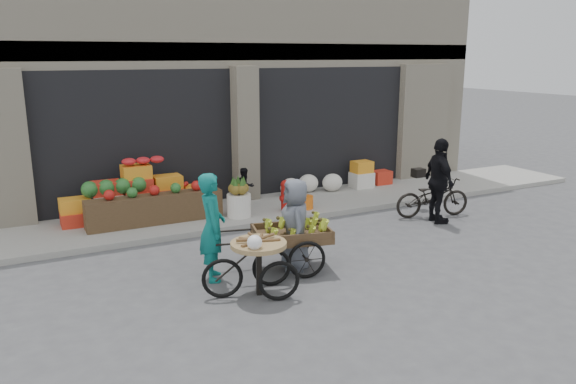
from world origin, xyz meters
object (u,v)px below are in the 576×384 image
orange_bucket (306,202)px  banana_cart (289,233)px  seated_person (245,188)px  tricycle_cart (258,259)px  vendor_grey (295,225)px  cyclist (439,181)px  pineapple_bin (239,205)px  vendor_woman (212,227)px  fire_hydrant (285,194)px  bicycle (432,197)px

orange_bucket → banana_cart: size_ratio=0.14×
seated_person → banana_cart: 3.63m
tricycle_cart → vendor_grey: size_ratio=0.93×
banana_cart → cyclist: cyclist is taller
orange_bucket → vendor_grey: size_ratio=0.20×
pineapple_bin → vendor_woman: vendor_woman is taller
cyclist → pineapple_bin: bearing=76.3°
fire_hydrant → vendor_grey: bearing=-113.7°
banana_cart → tricycle_cart: (-0.87, -0.70, -0.08)m
seated_person → vendor_grey: size_ratio=0.60×
orange_bucket → banana_cart: (-1.90, -2.86, 0.38)m
fire_hydrant → vendor_woman: size_ratio=0.41×
cyclist → vendor_woman: bearing=112.1°
orange_bucket → cyclist: cyclist is taller
seated_person → vendor_woman: vendor_woman is taller
banana_cart → bicycle: size_ratio=1.32×
vendor_woman → bicycle: (5.57, 1.19, -0.43)m
vendor_woman → bicycle: 5.71m
pineapple_bin → vendor_grey: vendor_grey is taller
banana_cart → seated_person: bearing=91.9°
seated_person → vendor_woman: bearing=-130.3°
vendor_woman → vendor_grey: size_ratio=1.12×
orange_bucket → bicycle: 2.82m
seated_person → bicycle: seated_person is taller
fire_hydrant → seated_person: bearing=137.1°
fire_hydrant → cyclist: 3.34m
banana_cart → vendor_grey: 0.17m
orange_bucket → tricycle_cart: bearing=-127.9°
pineapple_bin → bicycle: bicycle is taller
fire_hydrant → cyclist: cyclist is taller
tricycle_cart → vendor_grey: (0.98, 0.68, 0.22)m
bicycle → orange_bucket: bearing=72.2°
pineapple_bin → fire_hydrant: 1.11m
fire_hydrant → vendor_woman: (-2.67, -2.71, 0.37)m
banana_cart → tricycle_cart: tricycle_cart is taller
vendor_woman → bicycle: size_ratio=1.02×
vendor_woman → tricycle_cart: size_ratio=1.20×
seated_person → vendor_grey: 3.63m
fire_hydrant → vendor_woman: vendor_woman is taller
pineapple_bin → tricycle_cart: tricycle_cart is taller
fire_hydrant → bicycle: 3.28m
tricycle_cart → vendor_grey: vendor_grey is taller
banana_cart → bicycle: bearing=30.9°
fire_hydrant → bicycle: bearing=-27.7°
pineapple_bin → vendor_grey: bearing=-93.6°
bicycle → cyclist: 0.65m
fire_hydrant → tricycle_cart: tricycle_cart is taller
vendor_grey → bicycle: vendor_grey is taller
vendor_woman → orange_bucket: bearing=-34.6°
orange_bucket → tricycle_cart: tricycle_cart is taller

